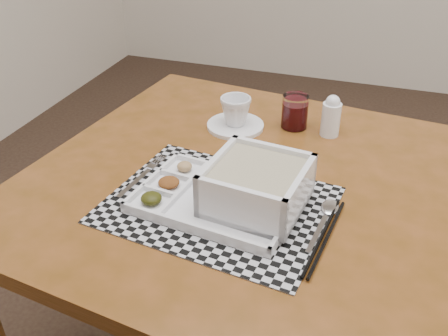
{
  "coord_description": "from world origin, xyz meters",
  "views": [
    {
      "loc": [
        -0.6,
        -0.79,
        1.3
      ],
      "look_at": [
        -0.89,
        0.05,
        0.75
      ],
      "focal_mm": 40.0,
      "sensor_mm": 36.0,
      "label": 1
    }
  ],
  "objects_px": {
    "serving_tray": "(246,190)",
    "juice_glass": "(295,113)",
    "creamer_bottle": "(331,116)",
    "dining_table": "(242,201)",
    "cup": "(236,111)"
  },
  "relations": [
    {
      "from": "cup",
      "to": "juice_glass",
      "type": "distance_m",
      "value": 0.15
    },
    {
      "from": "dining_table",
      "to": "creamer_bottle",
      "type": "xyz_separation_m",
      "value": [
        0.15,
        0.26,
        0.12
      ]
    },
    {
      "from": "serving_tray",
      "to": "juice_glass",
      "type": "distance_m",
      "value": 0.38
    },
    {
      "from": "cup",
      "to": "serving_tray",
      "type": "bearing_deg",
      "value": -79.4
    },
    {
      "from": "juice_glass",
      "to": "creamer_bottle",
      "type": "relative_size",
      "value": 0.81
    },
    {
      "from": "serving_tray",
      "to": "creamer_bottle",
      "type": "height_order",
      "value": "creamer_bottle"
    },
    {
      "from": "juice_glass",
      "to": "creamer_bottle",
      "type": "bearing_deg",
      "value": -8.6
    },
    {
      "from": "dining_table",
      "to": "serving_tray",
      "type": "height_order",
      "value": "serving_tray"
    },
    {
      "from": "serving_tray",
      "to": "juice_glass",
      "type": "height_order",
      "value": "serving_tray"
    },
    {
      "from": "dining_table",
      "to": "creamer_bottle",
      "type": "height_order",
      "value": "creamer_bottle"
    },
    {
      "from": "juice_glass",
      "to": "creamer_bottle",
      "type": "distance_m",
      "value": 0.1
    },
    {
      "from": "serving_tray",
      "to": "juice_glass",
      "type": "bearing_deg",
      "value": 87.26
    },
    {
      "from": "cup",
      "to": "juice_glass",
      "type": "xyz_separation_m",
      "value": [
        0.15,
        0.05,
        -0.01
      ]
    },
    {
      "from": "dining_table",
      "to": "cup",
      "type": "distance_m",
      "value": 0.26
    },
    {
      "from": "serving_tray",
      "to": "dining_table",
      "type": "bearing_deg",
      "value": 109.86
    }
  ]
}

